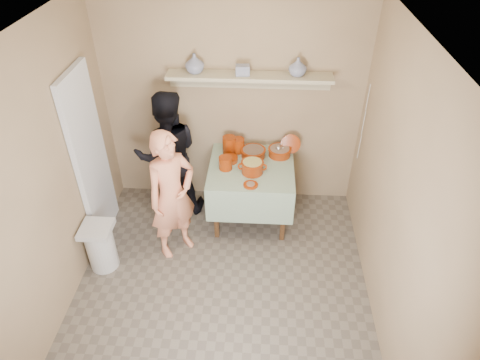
# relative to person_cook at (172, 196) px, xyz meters

# --- Properties ---
(ground) EXTENTS (3.50, 3.50, 0.00)m
(ground) POSITION_rel_person_cook_xyz_m (0.56, -0.69, -0.76)
(ground) COLOR #665B50
(ground) RESTS_ON ground
(tile_panel) EXTENTS (0.06, 0.70, 2.00)m
(tile_panel) POSITION_rel_person_cook_xyz_m (-0.90, 0.26, 0.24)
(tile_panel) COLOR silver
(tile_panel) RESTS_ON ground
(plate_stack_a) EXTENTS (0.16, 0.16, 0.21)m
(plate_stack_a) POSITION_rel_person_cook_xyz_m (0.53, 0.86, 0.11)
(plate_stack_a) COLOR maroon
(plate_stack_a) RESTS_ON serving_table
(plate_stack_b) EXTENTS (0.15, 0.15, 0.18)m
(plate_stack_b) POSITION_rel_person_cook_xyz_m (0.64, 0.89, 0.09)
(plate_stack_b) COLOR maroon
(plate_stack_b) RESTS_ON serving_table
(bowl_stack) EXTENTS (0.15, 0.15, 0.15)m
(bowl_stack) POSITION_rel_person_cook_xyz_m (0.52, 0.52, 0.08)
(bowl_stack) COLOR maroon
(bowl_stack) RESTS_ON serving_table
(empty_bowl) EXTENTS (0.19, 0.19, 0.06)m
(empty_bowl) POSITION_rel_person_cook_xyz_m (0.55, 0.68, 0.03)
(empty_bowl) COLOR maroon
(empty_bowl) RESTS_ON serving_table
(propped_lid) EXTENTS (0.24, 0.11, 0.22)m
(propped_lid) POSITION_rel_person_cook_xyz_m (1.26, 0.90, 0.12)
(propped_lid) COLOR maroon
(propped_lid) RESTS_ON serving_table
(vase_right) EXTENTS (0.24, 0.24, 0.20)m
(vase_right) POSITION_rel_person_cook_xyz_m (1.27, 0.94, 1.06)
(vase_right) COLOR navy
(vase_right) RESTS_ON wall_shelf
(vase_left) EXTENTS (0.28, 0.28, 0.21)m
(vase_left) POSITION_rel_person_cook_xyz_m (0.17, 0.95, 1.07)
(vase_left) COLOR navy
(vase_left) RESTS_ON wall_shelf
(ceramic_box) EXTENTS (0.16, 0.12, 0.11)m
(ceramic_box) POSITION_rel_person_cook_xyz_m (0.68, 0.92, 1.02)
(ceramic_box) COLOR navy
(ceramic_box) RESTS_ON wall_shelf
(person_cook) EXTENTS (0.65, 0.64, 1.51)m
(person_cook) POSITION_rel_person_cook_xyz_m (0.00, 0.00, 0.00)
(person_cook) COLOR #F38F69
(person_cook) RESTS_ON ground
(person_helper) EXTENTS (0.90, 0.77, 1.60)m
(person_helper) POSITION_rel_person_cook_xyz_m (-0.18, 0.70, 0.04)
(person_helper) COLOR black
(person_helper) RESTS_ON ground
(room_shell) EXTENTS (3.04, 3.54, 2.62)m
(room_shell) POSITION_rel_person_cook_xyz_m (0.56, -0.69, 0.85)
(room_shell) COLOR #A18462
(room_shell) RESTS_ON ground
(serving_table) EXTENTS (0.97, 0.97, 0.76)m
(serving_table) POSITION_rel_person_cook_xyz_m (0.81, 0.59, -0.11)
(serving_table) COLOR #4C2D16
(serving_table) RESTS_ON ground
(cazuela_meat_a) EXTENTS (0.30, 0.30, 0.10)m
(cazuela_meat_a) POSITION_rel_person_cook_xyz_m (0.82, 0.79, 0.06)
(cazuela_meat_a) COLOR #681B04
(cazuela_meat_a) RESTS_ON serving_table
(cazuela_meat_b) EXTENTS (0.28, 0.28, 0.10)m
(cazuela_meat_b) POSITION_rel_person_cook_xyz_m (1.13, 0.83, 0.06)
(cazuela_meat_b) COLOR #681B04
(cazuela_meat_b) RESTS_ON serving_table
(ladle) EXTENTS (0.08, 0.26, 0.19)m
(ladle) POSITION_rel_person_cook_xyz_m (1.11, 0.81, 0.11)
(ladle) COLOR silver
(ladle) RESTS_ON cazuela_meat_b
(cazuela_rice) EXTENTS (0.33, 0.25, 0.14)m
(cazuela_rice) POSITION_rel_person_cook_xyz_m (0.82, 0.47, 0.09)
(cazuela_rice) COLOR #681B04
(cazuela_rice) RESTS_ON serving_table
(front_plate) EXTENTS (0.16, 0.16, 0.03)m
(front_plate) POSITION_rel_person_cook_xyz_m (0.81, 0.22, 0.02)
(front_plate) COLOR maroon
(front_plate) RESTS_ON serving_table
(wall_shelf) EXTENTS (1.80, 0.25, 0.21)m
(wall_shelf) POSITION_rel_person_cook_xyz_m (0.76, 0.96, 0.92)
(wall_shelf) COLOR #B9AC89
(wall_shelf) RESTS_ON room_shell
(trash_bin) EXTENTS (0.32, 0.32, 0.56)m
(trash_bin) POSITION_rel_person_cook_xyz_m (-0.75, -0.31, -0.47)
(trash_bin) COLOR silver
(trash_bin) RESTS_ON ground
(electrical_cord) EXTENTS (0.01, 0.05, 0.90)m
(electrical_cord) POSITION_rel_person_cook_xyz_m (2.03, 0.79, 0.49)
(electrical_cord) COLOR silver
(electrical_cord) RESTS_ON wall_shelf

